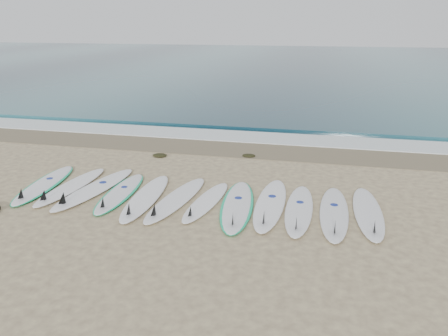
# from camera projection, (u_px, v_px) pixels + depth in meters

# --- Properties ---
(ground) EXTENTS (120.00, 120.00, 0.00)m
(ground) POSITION_uv_depth(u_px,v_px,m) (192.00, 201.00, 9.25)
(ground) COLOR tan
(ocean) EXTENTS (120.00, 55.00, 0.03)m
(ocean) POSITION_uv_depth(u_px,v_px,m) (297.00, 63.00, 39.25)
(ocean) COLOR #1D4C58
(ocean) RESTS_ON ground
(wet_sand_band) EXTENTS (120.00, 1.80, 0.01)m
(wet_sand_band) POSITION_uv_depth(u_px,v_px,m) (231.00, 148.00, 13.03)
(wet_sand_band) COLOR #70634A
(wet_sand_band) RESTS_ON ground
(foam_band) EXTENTS (120.00, 1.40, 0.04)m
(foam_band) POSITION_uv_depth(u_px,v_px,m) (240.00, 136.00, 14.32)
(foam_band) COLOR silver
(foam_band) RESTS_ON ground
(wave_crest) EXTENTS (120.00, 1.00, 0.10)m
(wave_crest) POSITION_uv_depth(u_px,v_px,m) (248.00, 125.00, 15.70)
(wave_crest) COLOR #1D4C58
(wave_crest) RESTS_ON ground
(surfboard_0) EXTENTS (0.93, 2.70, 0.34)m
(surfboard_0) POSITION_uv_depth(u_px,v_px,m) (44.00, 184.00, 10.05)
(surfboard_0) COLOR white
(surfboard_0) RESTS_ON ground
(surfboard_1) EXTENTS (0.70, 2.61, 0.33)m
(surfboard_1) POSITION_uv_depth(u_px,v_px,m) (70.00, 187.00, 9.89)
(surfboard_1) COLOR white
(surfboard_1) RESTS_ON ground
(surfboard_2) EXTENTS (1.01, 2.90, 0.36)m
(surfboard_2) POSITION_uv_depth(u_px,v_px,m) (93.00, 189.00, 9.74)
(surfboard_2) COLOR white
(surfboard_2) RESTS_ON ground
(surfboard_3) EXTENTS (0.74, 2.49, 0.31)m
(surfboard_3) POSITION_uv_depth(u_px,v_px,m) (120.00, 193.00, 9.56)
(surfboard_3) COLOR white
(surfboard_3) RESTS_ON ground
(surfboard_4) EXTENTS (0.73, 2.74, 0.35)m
(surfboard_4) POSITION_uv_depth(u_px,v_px,m) (145.00, 198.00, 9.28)
(surfboard_4) COLOR white
(surfboard_4) RESTS_ON ground
(surfboard_5) EXTENTS (0.89, 2.73, 0.34)m
(surfboard_5) POSITION_uv_depth(u_px,v_px,m) (175.00, 200.00, 9.18)
(surfboard_5) COLOR white
(surfboard_5) RESTS_ON ground
(surfboard_6) EXTENTS (0.74, 2.33, 0.29)m
(surfboard_6) POSITION_uv_depth(u_px,v_px,m) (205.00, 202.00, 9.07)
(surfboard_6) COLOR white
(surfboard_6) RESTS_ON ground
(surfboard_7) EXTENTS (0.95, 2.78, 0.35)m
(surfboard_7) POSITION_uv_depth(u_px,v_px,m) (237.00, 205.00, 8.91)
(surfboard_7) COLOR white
(surfboard_7) RESTS_ON ground
(surfboard_8) EXTENTS (0.59, 2.83, 0.36)m
(surfboard_8) POSITION_uv_depth(u_px,v_px,m) (270.00, 204.00, 8.94)
(surfboard_8) COLOR white
(surfboard_8) RESTS_ON ground
(surfboard_9) EXTENTS (0.55, 2.60, 0.33)m
(surfboard_9) POSITION_uv_depth(u_px,v_px,m) (299.00, 210.00, 8.68)
(surfboard_9) COLOR white
(surfboard_9) RESTS_ON ground
(surfboard_10) EXTENTS (0.57, 2.69, 0.34)m
(surfboard_10) POSITION_uv_depth(u_px,v_px,m) (334.00, 213.00, 8.54)
(surfboard_10) COLOR silver
(surfboard_10) RESTS_ON ground
(surfboard_11) EXTENTS (0.61, 2.65, 0.34)m
(surfboard_11) POSITION_uv_depth(u_px,v_px,m) (368.00, 213.00, 8.55)
(surfboard_11) COLOR white
(surfboard_11) RESTS_ON ground
(seaweed_near) EXTENTS (0.41, 0.32, 0.08)m
(seaweed_near) POSITION_uv_depth(u_px,v_px,m) (160.00, 155.00, 12.26)
(seaweed_near) COLOR black
(seaweed_near) RESTS_ON ground
(seaweed_far) EXTENTS (0.37, 0.29, 0.07)m
(seaweed_far) POSITION_uv_depth(u_px,v_px,m) (249.00, 156.00, 12.25)
(seaweed_far) COLOR black
(seaweed_far) RESTS_ON ground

